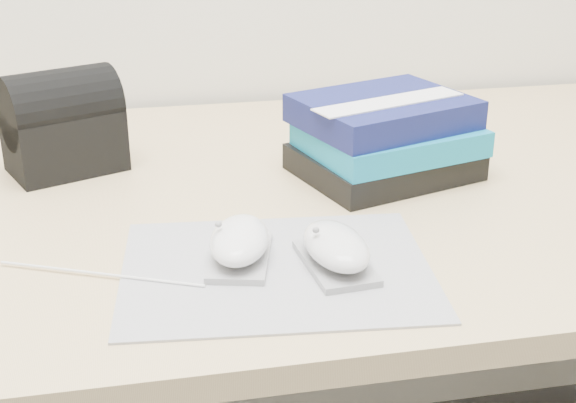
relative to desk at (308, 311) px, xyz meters
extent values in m
cube|color=tan|center=(0.00, -0.06, 0.22)|extent=(1.60, 0.80, 0.03)
cube|color=tan|center=(0.00, 0.32, -0.15)|extent=(1.52, 0.03, 0.35)
cube|color=gray|center=(-0.10, -0.29, 0.24)|extent=(0.35, 0.28, 0.00)
cube|color=#969598|center=(-0.14, -0.27, 0.24)|extent=(0.09, 0.12, 0.01)
ellipsoid|color=white|center=(-0.14, -0.27, 0.26)|extent=(0.09, 0.12, 0.03)
ellipsoid|color=gray|center=(-0.16, -0.27, 0.28)|extent=(0.01, 0.01, 0.01)
cube|color=gray|center=(-0.04, -0.30, 0.24)|extent=(0.07, 0.12, 0.01)
ellipsoid|color=silver|center=(-0.04, -0.30, 0.26)|extent=(0.07, 0.12, 0.03)
ellipsoid|color=gray|center=(-0.06, -0.30, 0.28)|extent=(0.01, 0.01, 0.01)
cylinder|color=white|center=(-0.28, -0.27, 0.24)|extent=(0.21, 0.10, 0.00)
cube|color=black|center=(0.09, -0.05, 0.25)|extent=(0.26, 0.23, 0.04)
cube|color=#0F7CA6|center=(0.10, -0.05, 0.29)|extent=(0.25, 0.22, 0.03)
cube|color=#111851|center=(0.09, -0.04, 0.32)|extent=(0.26, 0.23, 0.04)
cube|color=white|center=(0.09, -0.07, 0.34)|extent=(0.22, 0.11, 0.00)
cube|color=black|center=(-0.33, 0.06, 0.28)|extent=(0.17, 0.15, 0.08)
cylinder|color=black|center=(-0.33, 0.06, 0.33)|extent=(0.17, 0.15, 0.10)
camera|label=1|loc=(-0.24, -1.03, 0.64)|focal=50.00mm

